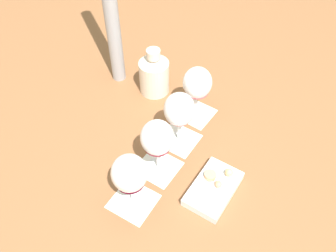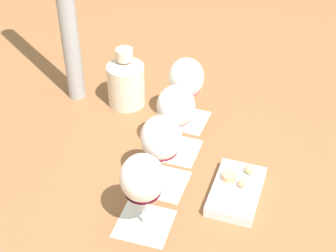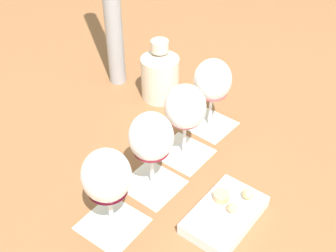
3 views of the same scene
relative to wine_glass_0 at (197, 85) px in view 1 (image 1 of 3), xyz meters
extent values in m
plane|color=brown|center=(0.18, 0.07, -0.13)|extent=(8.00, 8.00, 0.00)
cube|color=silver|center=(0.00, 0.00, -0.13)|extent=(0.14, 0.14, 0.00)
cube|color=silver|center=(0.12, 0.05, -0.13)|extent=(0.15, 0.15, 0.00)
cube|color=silver|center=(0.24, 0.10, -0.13)|extent=(0.14, 0.15, 0.00)
cube|color=silver|center=(0.37, 0.14, -0.13)|extent=(0.15, 0.15, 0.00)
cylinder|color=white|center=(0.00, 0.00, -0.13)|extent=(0.07, 0.07, 0.01)
cylinder|color=white|center=(0.00, 0.00, -0.08)|extent=(0.01, 0.01, 0.09)
ellipsoid|color=white|center=(0.00, 0.00, 0.01)|extent=(0.10, 0.10, 0.11)
ellipsoid|color=#C74C57|center=(0.00, 0.00, -0.03)|extent=(0.08, 0.08, 0.03)
cylinder|color=white|center=(0.12, 0.05, -0.13)|extent=(0.07, 0.07, 0.01)
cylinder|color=white|center=(0.12, 0.05, -0.08)|extent=(0.01, 0.01, 0.09)
ellipsoid|color=white|center=(0.12, 0.05, 0.01)|extent=(0.10, 0.10, 0.11)
ellipsoid|color=#A32E38|center=(0.12, 0.05, -0.02)|extent=(0.08, 0.08, 0.04)
cylinder|color=white|center=(0.24, 0.10, -0.13)|extent=(0.07, 0.07, 0.01)
cylinder|color=white|center=(0.24, 0.10, -0.08)|extent=(0.01, 0.01, 0.09)
ellipsoid|color=white|center=(0.24, 0.10, 0.01)|extent=(0.10, 0.10, 0.11)
ellipsoid|color=maroon|center=(0.24, 0.10, -0.03)|extent=(0.08, 0.08, 0.02)
cylinder|color=white|center=(0.37, 0.14, -0.13)|extent=(0.07, 0.07, 0.01)
cylinder|color=white|center=(0.37, 0.14, -0.08)|extent=(0.01, 0.01, 0.09)
ellipsoid|color=white|center=(0.37, 0.14, 0.01)|extent=(0.10, 0.10, 0.11)
ellipsoid|color=#3E0615|center=(0.37, 0.14, -0.03)|extent=(0.08, 0.08, 0.02)
cylinder|color=beige|center=(0.03, -0.19, -0.07)|extent=(0.11, 0.11, 0.12)
cone|color=beige|center=(0.03, -0.19, 0.00)|extent=(0.11, 0.11, 0.02)
cylinder|color=beige|center=(0.03, -0.19, 0.03)|extent=(0.05, 0.05, 0.03)
cube|color=silver|center=(0.18, 0.26, -0.12)|extent=(0.20, 0.16, 0.03)
cylinder|color=tan|center=(0.16, 0.24, -0.10)|extent=(0.03, 0.03, 0.02)
sphere|color=tan|center=(0.17, 0.27, -0.09)|extent=(0.02, 0.02, 0.02)
sphere|color=#DBB775|center=(0.12, 0.27, -0.09)|extent=(0.02, 0.02, 0.02)
camera|label=1|loc=(0.63, 0.60, 0.76)|focal=38.00mm
camera|label=2|loc=(0.96, 0.64, 0.74)|focal=55.00mm
camera|label=3|loc=(0.59, 0.66, 0.56)|focal=45.00mm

